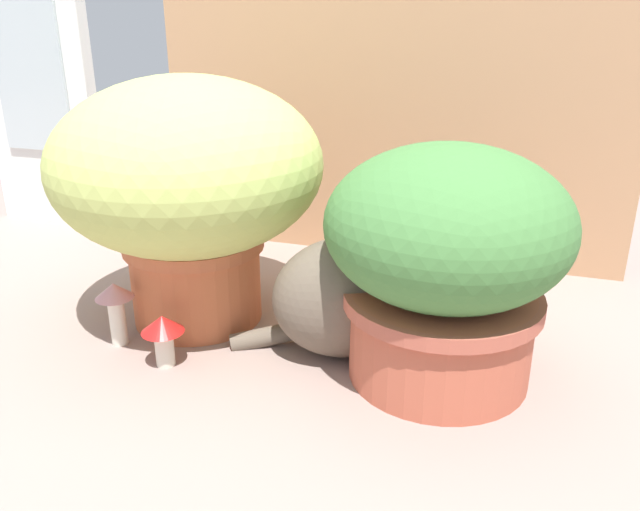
% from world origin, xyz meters
% --- Properties ---
extents(ground_plane, '(6.00, 6.00, 0.00)m').
position_xyz_m(ground_plane, '(0.00, 0.00, 0.00)').
color(ground_plane, gray).
extents(cardboard_backdrop, '(1.14, 0.03, 0.73)m').
position_xyz_m(cardboard_backdrop, '(0.06, 0.60, 0.36)').
color(cardboard_backdrop, tan).
rests_on(cardboard_backdrop, ground).
extents(window_panel_white, '(0.35, 0.05, 0.94)m').
position_xyz_m(window_panel_white, '(-0.91, 0.56, 0.47)').
color(window_panel_white, white).
rests_on(window_panel_white, ground).
extents(grass_planter, '(0.50, 0.50, 0.48)m').
position_xyz_m(grass_planter, '(-0.21, 0.12, 0.28)').
color(grass_planter, '#C3633C').
rests_on(grass_planter, ground).
extents(leafy_planter, '(0.39, 0.39, 0.40)m').
position_xyz_m(leafy_planter, '(0.28, 0.05, 0.21)').
color(leafy_planter, '#BC5A42').
rests_on(leafy_planter, ground).
extents(cat, '(0.39, 0.26, 0.32)m').
position_xyz_m(cat, '(0.13, 0.08, 0.12)').
color(cat, brown).
rests_on(cat, ground).
extents(mushroom_ornament_red, '(0.07, 0.07, 0.09)m').
position_xyz_m(mushroom_ornament_red, '(-0.18, -0.06, 0.07)').
color(mushroom_ornament_red, silver).
rests_on(mushroom_ornament_red, ground).
extents(mushroom_ornament_pink, '(0.07, 0.07, 0.12)m').
position_xyz_m(mushroom_ornament_pink, '(-0.30, -0.02, 0.09)').
color(mushroom_ornament_pink, silver).
rests_on(mushroom_ornament_pink, ground).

